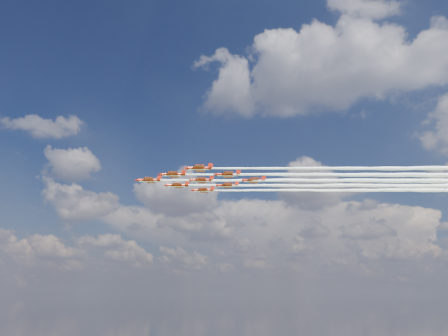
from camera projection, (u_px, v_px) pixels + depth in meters
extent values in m
cylinder|color=#AF1A09|center=(149.00, 180.00, 153.22)|extent=(6.84, 3.81, 0.97)
cone|color=#AF1A09|center=(136.00, 180.00, 153.20)|extent=(2.01, 1.62, 0.97)
cone|color=#AF1A09|center=(161.00, 180.00, 153.23)|extent=(1.57, 1.35, 0.88)
ellipsoid|color=black|center=(144.00, 179.00, 153.32)|extent=(2.01, 1.49, 0.63)
cube|color=#AF1A09|center=(150.00, 180.00, 153.21)|extent=(5.94, 8.58, 0.12)
cube|color=#AF1A09|center=(159.00, 180.00, 153.23)|extent=(2.44, 3.41, 0.11)
cube|color=#AF1A09|center=(159.00, 178.00, 153.45)|extent=(1.34, 0.70, 1.59)
cube|color=silver|center=(149.00, 181.00, 153.09)|extent=(6.37, 3.47, 0.11)
cylinder|color=#AF1A09|center=(173.00, 174.00, 145.96)|extent=(6.84, 3.81, 0.97)
cone|color=#AF1A09|center=(159.00, 174.00, 145.95)|extent=(2.01, 1.62, 0.97)
cone|color=#AF1A09|center=(185.00, 175.00, 145.98)|extent=(1.57, 1.35, 0.88)
ellipsoid|color=black|center=(167.00, 173.00, 146.07)|extent=(2.01, 1.49, 0.63)
cube|color=#AF1A09|center=(174.00, 175.00, 145.95)|extent=(5.94, 8.58, 0.12)
cube|color=#AF1A09|center=(183.00, 175.00, 145.98)|extent=(2.44, 3.41, 0.11)
cube|color=#AF1A09|center=(184.00, 172.00, 146.20)|extent=(1.34, 0.70, 1.59)
cube|color=silver|center=(173.00, 176.00, 145.84)|extent=(6.37, 3.47, 0.11)
cylinder|color=#AF1A09|center=(177.00, 185.00, 160.55)|extent=(6.84, 3.81, 0.97)
cone|color=#AF1A09|center=(165.00, 185.00, 160.53)|extent=(2.01, 1.62, 0.97)
cone|color=#AF1A09|center=(188.00, 185.00, 160.56)|extent=(1.57, 1.35, 0.88)
ellipsoid|color=black|center=(172.00, 184.00, 160.65)|extent=(2.01, 1.49, 0.63)
cube|color=#AF1A09|center=(178.00, 186.00, 160.54)|extent=(5.94, 8.58, 0.12)
cube|color=#AF1A09|center=(187.00, 185.00, 160.56)|extent=(2.44, 3.41, 0.11)
cube|color=#AF1A09|center=(187.00, 183.00, 160.78)|extent=(1.34, 0.70, 1.59)
cube|color=silver|center=(177.00, 187.00, 160.42)|extent=(6.37, 3.47, 0.11)
cylinder|color=#AF1A09|center=(199.00, 168.00, 138.71)|extent=(6.84, 3.81, 0.97)
cone|color=#AF1A09|center=(185.00, 168.00, 138.69)|extent=(2.01, 1.62, 0.97)
cone|color=#AF1A09|center=(212.00, 168.00, 138.73)|extent=(1.57, 1.35, 0.88)
ellipsoid|color=black|center=(193.00, 167.00, 138.82)|extent=(2.01, 1.49, 0.63)
cube|color=#AF1A09|center=(200.00, 168.00, 138.70)|extent=(5.94, 8.58, 0.12)
cube|color=#AF1A09|center=(210.00, 168.00, 138.73)|extent=(2.44, 3.41, 0.11)
cube|color=#AF1A09|center=(211.00, 166.00, 138.95)|extent=(1.34, 0.70, 1.59)
cube|color=silver|center=(199.00, 170.00, 138.59)|extent=(6.37, 3.47, 0.11)
cylinder|color=#AF1A09|center=(201.00, 180.00, 153.29)|extent=(6.84, 3.81, 0.97)
cone|color=#AF1A09|center=(189.00, 180.00, 153.28)|extent=(2.01, 1.62, 0.97)
cone|color=#AF1A09|center=(213.00, 180.00, 153.31)|extent=(1.57, 1.35, 0.88)
ellipsoid|color=black|center=(196.00, 179.00, 153.40)|extent=(2.01, 1.49, 0.63)
cube|color=#AF1A09|center=(202.00, 180.00, 153.28)|extent=(5.94, 8.58, 0.12)
cube|color=#AF1A09|center=(211.00, 180.00, 153.31)|extent=(2.44, 3.41, 0.11)
cube|color=#AF1A09|center=(212.00, 178.00, 153.53)|extent=(1.34, 0.70, 1.59)
cube|color=silver|center=(201.00, 181.00, 153.17)|extent=(6.37, 3.47, 0.11)
cylinder|color=#AF1A09|center=(203.00, 190.00, 167.88)|extent=(6.84, 3.81, 0.97)
cone|color=#AF1A09|center=(191.00, 190.00, 167.86)|extent=(2.01, 1.62, 0.97)
cone|color=#AF1A09|center=(214.00, 190.00, 167.89)|extent=(1.57, 1.35, 0.88)
ellipsoid|color=black|center=(198.00, 189.00, 167.98)|extent=(2.01, 1.49, 0.63)
cube|color=#AF1A09|center=(204.00, 190.00, 167.87)|extent=(5.94, 8.58, 0.12)
cube|color=#AF1A09|center=(212.00, 190.00, 167.89)|extent=(2.44, 3.41, 0.11)
cube|color=#AF1A09|center=(213.00, 188.00, 168.12)|extent=(1.34, 0.70, 1.59)
cube|color=silver|center=(203.00, 191.00, 167.75)|extent=(6.37, 3.47, 0.11)
cylinder|color=#AF1A09|center=(227.00, 175.00, 146.04)|extent=(6.84, 3.81, 0.97)
cone|color=#AF1A09|center=(214.00, 175.00, 146.02)|extent=(2.01, 1.62, 0.97)
cone|color=#AF1A09|center=(240.00, 175.00, 146.06)|extent=(1.57, 1.35, 0.88)
ellipsoid|color=black|center=(222.00, 173.00, 146.15)|extent=(2.01, 1.49, 0.63)
cube|color=#AF1A09|center=(229.00, 175.00, 146.03)|extent=(5.94, 8.58, 0.12)
cube|color=#AF1A09|center=(238.00, 175.00, 146.06)|extent=(2.44, 3.41, 0.11)
cube|color=#AF1A09|center=(239.00, 172.00, 146.28)|extent=(1.34, 0.70, 1.59)
cube|color=silver|center=(227.00, 176.00, 145.92)|extent=(6.37, 3.47, 0.11)
cylinder|color=#AF1A09|center=(227.00, 185.00, 160.63)|extent=(6.84, 3.81, 0.97)
cone|color=#AF1A09|center=(215.00, 185.00, 160.61)|extent=(2.01, 1.62, 0.97)
cone|color=#AF1A09|center=(238.00, 185.00, 160.64)|extent=(1.57, 1.35, 0.88)
ellipsoid|color=black|center=(222.00, 184.00, 160.73)|extent=(2.01, 1.49, 0.63)
cube|color=#AF1A09|center=(228.00, 186.00, 160.62)|extent=(5.94, 8.58, 0.12)
cube|color=#AF1A09|center=(237.00, 185.00, 160.64)|extent=(2.44, 3.41, 0.11)
cube|color=#AF1A09|center=(237.00, 183.00, 160.86)|extent=(1.34, 0.70, 1.59)
cube|color=silver|center=(227.00, 187.00, 160.50)|extent=(6.37, 3.47, 0.11)
cylinder|color=#AF1A09|center=(253.00, 180.00, 153.37)|extent=(6.84, 3.81, 0.97)
cone|color=#AF1A09|center=(241.00, 180.00, 153.36)|extent=(2.01, 1.62, 0.97)
cone|color=#AF1A09|center=(265.00, 180.00, 153.39)|extent=(1.57, 1.35, 0.88)
ellipsoid|color=black|center=(248.00, 179.00, 153.48)|extent=(2.01, 1.49, 0.63)
cube|color=#AF1A09|center=(255.00, 180.00, 153.36)|extent=(5.94, 8.58, 0.12)
cube|color=#AF1A09|center=(263.00, 180.00, 153.39)|extent=(2.44, 3.41, 0.11)
cube|color=#AF1A09|center=(264.00, 178.00, 153.61)|extent=(1.34, 0.70, 1.59)
cube|color=silver|center=(253.00, 182.00, 153.25)|extent=(6.37, 3.47, 0.11)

